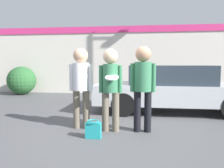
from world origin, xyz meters
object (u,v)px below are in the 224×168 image
parked_car_near (171,88)px  shrub (22,80)px  handbag (93,130)px  person_middle_with_frisbee (111,82)px  person_right (143,80)px  person_left (81,80)px

parked_car_near → shrub: 7.07m
handbag → shrub: bearing=129.9°
handbag → person_middle_with_frisbee: bearing=60.6°
person_right → shrub: size_ratio=1.37×
shrub → parked_car_near: bearing=-23.9°
person_left → person_middle_with_frisbee: bearing=-11.3°
person_left → person_middle_with_frisbee: size_ratio=1.02×
parked_car_near → handbag: bearing=-124.4°
shrub → handbag: shrub is taller
person_middle_with_frisbee → handbag: bearing=-119.4°
parked_car_near → shrub: size_ratio=3.48×
person_left → parked_car_near: bearing=42.6°
person_right → shrub: person_right is taller
parked_car_near → handbag: parked_car_near is taller
person_left → handbag: person_left is taller
person_middle_with_frisbee → parked_car_near: (1.56, 2.19, -0.34)m
parked_car_near → handbag: size_ratio=13.19×
person_middle_with_frisbee → parked_car_near: size_ratio=0.38×
person_left → shrub: 6.51m
person_left → person_right: (1.35, -0.09, 0.02)m
person_right → parked_car_near: 2.35m
person_middle_with_frisbee → handbag: size_ratio=5.06×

